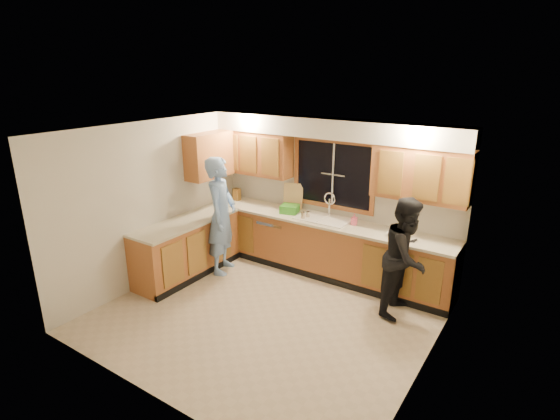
% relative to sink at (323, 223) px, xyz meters
% --- Properties ---
extents(floor, '(4.20, 4.20, 0.00)m').
position_rel_sink_xyz_m(floor, '(0.00, -1.60, -0.86)').
color(floor, '#C3AF96').
rests_on(floor, ground).
extents(ceiling, '(4.20, 4.20, 0.00)m').
position_rel_sink_xyz_m(ceiling, '(0.00, -1.60, 1.64)').
color(ceiling, white).
extents(wall_back, '(4.20, 0.00, 4.20)m').
position_rel_sink_xyz_m(wall_back, '(0.00, 0.30, 0.39)').
color(wall_back, beige).
rests_on(wall_back, ground).
extents(wall_left, '(0.00, 3.80, 3.80)m').
position_rel_sink_xyz_m(wall_left, '(-2.10, -1.60, 0.39)').
color(wall_left, beige).
rests_on(wall_left, ground).
extents(wall_right, '(0.00, 3.80, 3.80)m').
position_rel_sink_xyz_m(wall_right, '(2.10, -1.60, 0.39)').
color(wall_right, beige).
rests_on(wall_right, ground).
extents(base_cabinets_back, '(4.20, 0.60, 0.88)m').
position_rel_sink_xyz_m(base_cabinets_back, '(0.00, -0.00, -0.42)').
color(base_cabinets_back, '#AC6232').
rests_on(base_cabinets_back, ground).
extents(base_cabinets_left, '(0.60, 1.90, 0.88)m').
position_rel_sink_xyz_m(base_cabinets_left, '(-1.80, -1.25, -0.42)').
color(base_cabinets_left, '#AC6232').
rests_on(base_cabinets_left, ground).
extents(countertop_back, '(4.20, 0.63, 0.04)m').
position_rel_sink_xyz_m(countertop_back, '(0.00, -0.02, 0.04)').
color(countertop_back, beige).
rests_on(countertop_back, base_cabinets_back).
extents(countertop_left, '(0.63, 1.90, 0.04)m').
position_rel_sink_xyz_m(countertop_left, '(-1.79, -1.25, 0.04)').
color(countertop_left, beige).
rests_on(countertop_left, base_cabinets_left).
extents(upper_cabinets_left, '(1.35, 0.33, 0.75)m').
position_rel_sink_xyz_m(upper_cabinets_left, '(-1.43, 0.13, 0.96)').
color(upper_cabinets_left, '#AC6232').
rests_on(upper_cabinets_left, wall_back).
extents(upper_cabinets_right, '(1.35, 0.33, 0.75)m').
position_rel_sink_xyz_m(upper_cabinets_right, '(1.43, 0.13, 0.96)').
color(upper_cabinets_right, '#AC6232').
rests_on(upper_cabinets_right, wall_back).
extents(upper_cabinets_return, '(0.33, 0.90, 0.75)m').
position_rel_sink_xyz_m(upper_cabinets_return, '(-1.94, -0.48, 0.96)').
color(upper_cabinets_return, '#AC6232').
rests_on(upper_cabinets_return, wall_left).
extents(soffit, '(4.20, 0.35, 0.30)m').
position_rel_sink_xyz_m(soffit, '(0.00, 0.12, 1.49)').
color(soffit, beige).
rests_on(soffit, wall_back).
extents(window_frame, '(1.44, 0.03, 1.14)m').
position_rel_sink_xyz_m(window_frame, '(0.00, 0.29, 0.74)').
color(window_frame, black).
rests_on(window_frame, wall_back).
extents(sink, '(0.86, 0.52, 0.57)m').
position_rel_sink_xyz_m(sink, '(0.00, 0.00, 0.00)').
color(sink, white).
rests_on(sink, countertop_back).
extents(dishwasher, '(0.60, 0.56, 0.82)m').
position_rel_sink_xyz_m(dishwasher, '(-0.85, -0.01, -0.45)').
color(dishwasher, silver).
rests_on(dishwasher, floor).
extents(stove, '(0.58, 0.75, 0.90)m').
position_rel_sink_xyz_m(stove, '(-1.80, -1.82, -0.41)').
color(stove, silver).
rests_on(stove, floor).
extents(man, '(0.69, 0.82, 1.92)m').
position_rel_sink_xyz_m(man, '(-1.40, -0.85, 0.09)').
color(man, '#759DDE').
rests_on(man, floor).
extents(woman, '(0.68, 0.84, 1.64)m').
position_rel_sink_xyz_m(woman, '(1.50, -0.47, -0.04)').
color(woman, black).
rests_on(woman, floor).
extents(knife_block, '(0.13, 0.11, 0.22)m').
position_rel_sink_xyz_m(knife_block, '(-1.82, 0.07, 0.16)').
color(knife_block, olive).
rests_on(knife_block, countertop_back).
extents(cutting_board, '(0.35, 0.21, 0.44)m').
position_rel_sink_xyz_m(cutting_board, '(-0.71, 0.22, 0.28)').
color(cutting_board, tan).
rests_on(cutting_board, countertop_back).
extents(dish_crate, '(0.34, 0.33, 0.13)m').
position_rel_sink_xyz_m(dish_crate, '(-0.64, -0.01, 0.12)').
color(dish_crate, '#369225').
rests_on(dish_crate, countertop_back).
extents(soap_bottle, '(0.09, 0.09, 0.18)m').
position_rel_sink_xyz_m(soap_bottle, '(0.51, 0.04, 0.14)').
color(soap_bottle, '#F65D81').
rests_on(soap_bottle, countertop_back).
extents(bowl, '(0.24, 0.24, 0.06)m').
position_rel_sink_xyz_m(bowl, '(1.20, -0.06, 0.08)').
color(bowl, silver).
rests_on(bowl, countertop_back).
extents(can_left, '(0.08, 0.08, 0.13)m').
position_rel_sink_xyz_m(can_left, '(-0.27, -0.19, 0.12)').
color(can_left, '#C2B095').
rests_on(can_left, countertop_back).
extents(can_right, '(0.08, 0.08, 0.11)m').
position_rel_sink_xyz_m(can_right, '(-0.24, -0.09, 0.11)').
color(can_right, '#C2B095').
rests_on(can_right, countertop_back).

